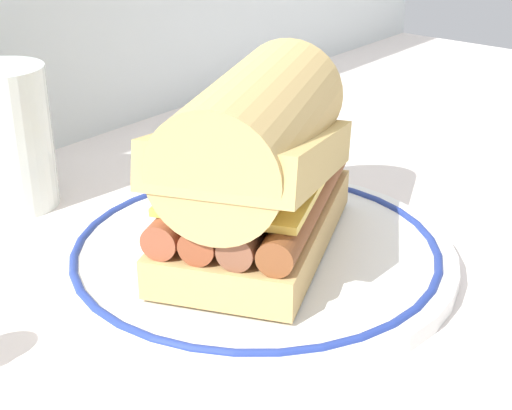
# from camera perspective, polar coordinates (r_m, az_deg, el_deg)

# --- Properties ---
(ground_plane) EXTENTS (1.50, 1.50, 0.00)m
(ground_plane) POSITION_cam_1_polar(r_m,az_deg,el_deg) (0.53, -0.54, -5.53)
(ground_plane) COLOR silver
(plate) EXTENTS (0.28, 0.28, 0.01)m
(plate) POSITION_cam_1_polar(r_m,az_deg,el_deg) (0.54, 0.00, -3.58)
(plate) COLOR white
(plate) RESTS_ON ground_plane
(sausage_sandwich) EXTENTS (0.20, 0.16, 0.12)m
(sausage_sandwich) POSITION_cam_1_polar(r_m,az_deg,el_deg) (0.51, 0.00, 3.17)
(sausage_sandwich) COLOR tan
(sausage_sandwich) RESTS_ON plate
(drinking_glass) EXTENTS (0.07, 0.07, 0.11)m
(drinking_glass) POSITION_cam_1_polar(r_m,az_deg,el_deg) (0.65, -17.71, 4.11)
(drinking_glass) COLOR silver
(drinking_glass) RESTS_ON ground_plane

